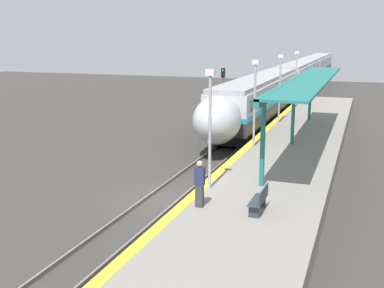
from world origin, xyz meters
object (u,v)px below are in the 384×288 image
(platform_bench, at_px, (260,200))
(lamppost_farthest, at_px, (296,75))
(lamppost_mid, at_px, (255,97))
(person_waiting, at_px, (200,183))
(railway_signal, at_px, (223,92))
(train, at_px, (298,76))
(lamppost_far, at_px, (280,84))
(lamppost_near, at_px, (210,121))

(platform_bench, distance_m, lamppost_farthest, 26.37)
(lamppost_mid, bearing_deg, person_waiting, -88.08)
(person_waiting, bearing_deg, railway_signal, 103.92)
(train, xyz_separation_m, railway_signal, (-2.26, -24.48, 0.62))
(person_waiting, relative_size, lamppost_farthest, 0.36)
(lamppost_farthest, bearing_deg, lamppost_mid, -90.00)
(person_waiting, xyz_separation_m, lamppost_farthest, (-0.34, 26.33, 1.87))
(train, xyz_separation_m, lamppost_far, (2.15, -25.37, 1.47))
(train, xyz_separation_m, person_waiting, (2.49, -43.68, -0.40))
(platform_bench, distance_m, railway_signal, 20.28)
(platform_bench, bearing_deg, lamppost_farthest, 95.47)
(lamppost_mid, relative_size, lamppost_farthest, 1.00)
(person_waiting, relative_size, lamppost_mid, 0.36)
(train, bearing_deg, lamppost_near, -87.03)
(train, bearing_deg, lamppost_farthest, -82.93)
(lamppost_mid, xyz_separation_m, lamppost_farthest, (0.00, 16.06, 0.00))
(train, height_order, lamppost_farthest, lamppost_farthest)
(lamppost_far, bearing_deg, lamppost_farthest, 90.00)
(lamppost_mid, bearing_deg, platform_bench, -76.06)
(lamppost_near, bearing_deg, lamppost_farthest, 90.00)
(railway_signal, xyz_separation_m, lamppost_near, (4.41, -16.95, 0.85))
(person_waiting, distance_m, lamppost_far, 18.40)
(platform_bench, height_order, person_waiting, person_waiting)
(lamppost_near, bearing_deg, train, 92.97)
(lamppost_mid, bearing_deg, lamppost_farthest, 90.00)
(lamppost_near, relative_size, lamppost_mid, 1.00)
(lamppost_mid, height_order, lamppost_farthest, same)
(railway_signal, distance_m, lamppost_far, 4.58)
(person_waiting, xyz_separation_m, lamppost_near, (-0.34, 2.24, 1.87))
(person_waiting, distance_m, lamppost_near, 2.94)
(lamppost_near, bearing_deg, railway_signal, 104.59)
(train, bearing_deg, lamppost_far, -85.16)
(lamppost_far, bearing_deg, lamppost_near, -90.00)
(lamppost_far, bearing_deg, person_waiting, -88.92)
(lamppost_near, height_order, lamppost_farthest, same)
(train, distance_m, lamppost_mid, 33.51)
(platform_bench, relative_size, lamppost_near, 0.31)
(train, distance_m, railway_signal, 24.60)
(lamppost_far, relative_size, lamppost_farthest, 1.00)
(lamppost_near, xyz_separation_m, lamppost_farthest, (0.00, 24.09, 0.00))
(railway_signal, bearing_deg, lamppost_farthest, 58.28)
(lamppost_near, bearing_deg, person_waiting, -81.29)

